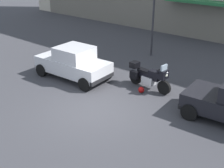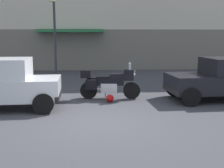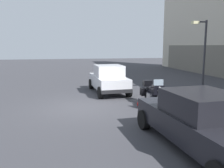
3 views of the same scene
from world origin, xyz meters
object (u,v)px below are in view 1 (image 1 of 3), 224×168
motorcycle (149,76)px  car_hatchback_near (73,63)px  streetlamp_curbside (152,13)px  helmet (141,90)px

motorcycle → car_hatchback_near: car_hatchback_near is taller
motorcycle → streetlamp_curbside: 5.09m
car_hatchback_near → streetlamp_curbside: streetlamp_curbside is taller
helmet → streetlamp_curbside: streetlamp_curbside is taller
motorcycle → helmet: size_ratio=8.09×
helmet → motorcycle: bearing=90.3°
car_hatchback_near → streetlamp_curbside: size_ratio=0.94×
motorcycle → car_hatchback_near: (-3.55, -1.35, 0.19)m
helmet → car_hatchback_near: size_ratio=0.07×
streetlamp_curbside → car_hatchback_near: bearing=-101.1°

